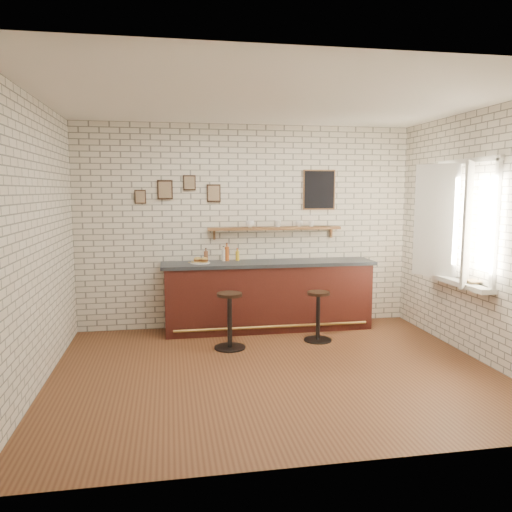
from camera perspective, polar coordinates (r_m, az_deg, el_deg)
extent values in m
plane|color=brown|center=(5.85, 2.17, -12.92)|extent=(5.00, 5.00, 0.00)
cube|color=#3F1610|center=(7.37, 1.42, -4.72)|extent=(3.00, 0.58, 0.96)
cube|color=#2D333A|center=(7.28, 1.43, -0.84)|extent=(3.10, 0.62, 0.05)
cylinder|color=olive|center=(7.15, 1.92, -8.08)|extent=(2.79, 0.04, 0.04)
cylinder|color=white|center=(7.17, -6.39, -0.76)|extent=(0.28, 0.28, 0.01)
cylinder|color=gold|center=(7.19, -5.93, -0.67)|extent=(0.05, 0.05, 0.00)
cylinder|color=gold|center=(7.17, -6.14, -0.70)|extent=(0.05, 0.05, 0.00)
cylinder|color=gold|center=(7.22, -7.28, -0.65)|extent=(0.06, 0.06, 0.00)
cylinder|color=gold|center=(7.20, -6.15, -0.66)|extent=(0.06, 0.06, 0.00)
cylinder|color=gold|center=(7.12, -7.23, -0.77)|extent=(0.06, 0.06, 0.00)
cylinder|color=gold|center=(7.18, -5.88, -0.68)|extent=(0.04, 0.04, 0.00)
cylinder|color=gold|center=(7.11, -6.42, -0.77)|extent=(0.05, 0.05, 0.00)
cylinder|color=gold|center=(7.11, -7.19, -0.78)|extent=(0.04, 0.04, 0.00)
cylinder|color=gold|center=(7.17, -7.63, -0.72)|extent=(0.05, 0.05, 0.00)
cylinder|color=gold|center=(7.12, -5.98, -0.76)|extent=(0.06, 0.06, 0.00)
cylinder|color=brown|center=(7.32, -5.74, -0.02)|extent=(0.06, 0.06, 0.15)
cylinder|color=brown|center=(7.31, -5.75, 0.70)|extent=(0.02, 0.02, 0.03)
cylinder|color=black|center=(7.31, -5.75, 0.87)|extent=(0.02, 0.02, 0.01)
cylinder|color=silver|center=(7.34, -3.73, 0.10)|extent=(0.06, 0.06, 0.17)
cylinder|color=silver|center=(7.33, -3.73, 0.91)|extent=(0.02, 0.02, 0.04)
cylinder|color=black|center=(7.33, -3.73, 1.10)|extent=(0.02, 0.02, 0.01)
cylinder|color=#A74C1B|center=(7.35, -3.34, 0.25)|extent=(0.06, 0.06, 0.21)
cylinder|color=#A74C1B|center=(7.33, -3.35, 1.25)|extent=(0.02, 0.02, 0.05)
cylinder|color=black|center=(7.33, -3.35, 1.48)|extent=(0.03, 0.03, 0.01)
cylinder|color=gold|center=(7.37, -2.13, 0.02)|extent=(0.06, 0.06, 0.14)
cylinder|color=gold|center=(7.36, -2.14, 0.68)|extent=(0.03, 0.03, 0.03)
cylinder|color=maroon|center=(7.36, -2.14, 0.84)|extent=(0.03, 0.03, 0.01)
cylinder|color=black|center=(6.61, -3.00, -10.39)|extent=(0.41, 0.41, 0.02)
cylinder|color=black|center=(6.52, -3.02, -7.49)|extent=(0.06, 0.06, 0.67)
cylinder|color=black|center=(6.43, -3.05, -4.42)|extent=(0.39, 0.39, 0.04)
cylinder|color=black|center=(6.97, 7.07, -9.49)|extent=(0.38, 0.38, 0.02)
cylinder|color=black|center=(6.89, 7.11, -6.93)|extent=(0.06, 0.06, 0.62)
cylinder|color=black|center=(6.81, 7.15, -4.24)|extent=(0.32, 0.32, 0.04)
cube|color=brown|center=(7.45, 2.17, 3.18)|extent=(2.00, 0.18, 0.04)
cube|color=brown|center=(7.39, -4.80, 2.50)|extent=(0.03, 0.04, 0.16)
cube|color=brown|center=(7.76, 8.58, 2.68)|extent=(0.03, 0.04, 0.16)
imported|color=white|center=(7.37, -0.69, 3.68)|extent=(0.17, 0.17, 0.10)
imported|color=white|center=(7.45, 2.50, 3.72)|extent=(0.15, 0.15, 0.10)
imported|color=white|center=(7.53, 5.00, 3.69)|extent=(0.11, 0.11, 0.09)
imported|color=white|center=(7.58, 6.34, 3.70)|extent=(0.13, 0.13, 0.09)
cube|color=black|center=(7.34, -10.36, 7.46)|extent=(0.22, 0.02, 0.28)
cube|color=black|center=(7.35, -7.62, 8.29)|extent=(0.18, 0.02, 0.22)
cube|color=black|center=(7.37, -4.85, 7.16)|extent=(0.20, 0.02, 0.26)
cube|color=black|center=(7.35, -13.08, 6.60)|extent=(0.16, 0.02, 0.20)
cube|color=black|center=(7.68, 7.22, 7.52)|extent=(0.46, 0.02, 0.56)
cube|color=white|center=(6.78, 21.91, -2.73)|extent=(0.20, 1.35, 0.06)
cube|color=white|center=(6.73, 23.06, 9.97)|extent=(0.05, 1.30, 0.06)
cube|color=white|center=(6.82, 22.41, -2.70)|extent=(0.05, 1.30, 0.06)
cube|color=white|center=(6.24, 25.69, 3.17)|extent=(0.05, 0.06, 1.50)
cube|color=white|center=(7.25, 20.18, 3.95)|extent=(0.05, 0.06, 1.50)
cube|color=white|center=(6.40, 23.04, 3.40)|extent=(0.40, 0.46, 1.46)
cube|color=white|center=(6.91, 20.34, 3.80)|extent=(0.40, 0.46, 1.46)
imported|color=tan|center=(6.53, 23.07, -2.80)|extent=(0.26, 0.28, 0.02)
imported|color=tan|center=(6.54, 23.02, -2.62)|extent=(0.19, 0.23, 0.02)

